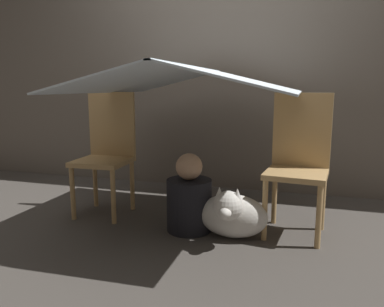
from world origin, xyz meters
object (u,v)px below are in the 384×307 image
at_px(chair_right, 299,159).
at_px(chair_left, 107,149).
at_px(person_front, 189,199).
at_px(dog, 232,214).

bearing_deg(chair_right, chair_left, -173.85).
bearing_deg(chair_right, person_front, -157.90).
xyz_separation_m(chair_right, dog, (-0.40, -0.27, -0.34)).
height_order(person_front, dog, person_front).
bearing_deg(dog, chair_left, 165.46).
height_order(chair_right, dog, chair_right).
distance_m(chair_right, person_front, 0.80).
relative_size(chair_left, chair_right, 1.00).
bearing_deg(chair_left, chair_right, -1.60).
xyz_separation_m(person_front, dog, (0.32, -0.07, -0.05)).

